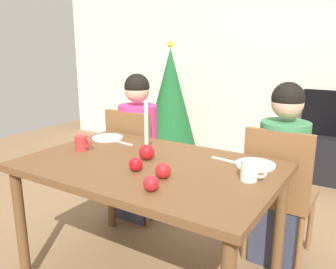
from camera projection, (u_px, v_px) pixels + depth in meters
The scene contains 17 objects.
back_wall at pixel (281, 52), 3.91m from camera, with size 6.40×0.10×2.60m, color beige.
dining_table at pixel (149, 177), 1.94m from camera, with size 1.40×0.90×0.75m.
chair_left at pixel (136, 158), 2.76m from camera, with size 0.40×0.40×0.90m.
chair_right at pixel (279, 188), 2.19m from camera, with size 0.40×0.40×0.90m.
person_left_child at pixel (138, 150), 2.77m from camera, with size 0.30×0.30×1.17m.
person_right_child at pixel (281, 178), 2.20m from camera, with size 0.30×0.30×1.17m.
christmas_tree at pixel (170, 99), 4.22m from camera, with size 0.64×0.64×1.43m.
candle_centerpiece at pixel (147, 148), 1.96m from camera, with size 0.09×0.09×0.33m.
plate_left at pixel (108, 138), 2.42m from camera, with size 0.21×0.21×0.01m, color white.
plate_right at pixel (255, 165), 1.88m from camera, with size 0.21×0.21×0.01m, color white.
mug_left at pixel (82, 143), 2.16m from camera, with size 0.12×0.08×0.09m.
mug_right at pixel (250, 170), 1.66m from camera, with size 0.13×0.08×0.10m.
fork_left at pixel (123, 143), 2.30m from camera, with size 0.18×0.01×0.01m, color silver.
fork_right at pixel (226, 160), 1.96m from camera, with size 0.18×0.01×0.01m, color silver.
apple_near_candle at pixel (163, 171), 1.70m from camera, with size 0.08×0.08×0.08m, color red.
apple_by_left_plate at pixel (136, 164), 1.80m from camera, with size 0.07×0.07×0.07m, color red.
apple_by_right_mug at pixel (151, 183), 1.55m from camera, with size 0.07×0.07×0.07m, color red.
Camera 1 is at (1.05, -1.48, 1.39)m, focal length 37.28 mm.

